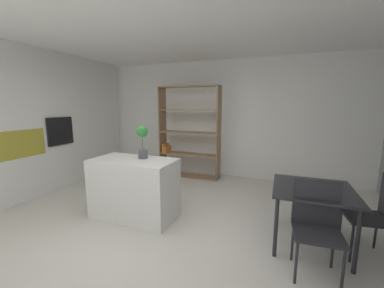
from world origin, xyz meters
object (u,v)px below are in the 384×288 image
dining_chair_near (316,219)px  dining_table (312,195)px  kitchen_island (134,188)px  open_bookshelf (188,133)px  potted_plant_on_island (142,139)px  built_in_oven (60,131)px  dining_chair_window_side (379,211)px

dining_chair_near → dining_table: bearing=86.3°
kitchen_island → open_bookshelf: open_bookshelf is taller
potted_plant_on_island → built_in_oven: bearing=168.9°
open_bookshelf → dining_chair_window_side: size_ratio=2.26×
built_in_oven → dining_table: 4.69m
dining_table → dining_chair_near: (-0.01, -0.47, -0.09)m
open_bookshelf → dining_chair_near: size_ratio=2.25×
kitchen_island → dining_table: kitchen_island is taller
kitchen_island → open_bookshelf: size_ratio=0.59×
dining_chair_near → built_in_oven: bearing=166.1°
kitchen_island → dining_chair_window_side: size_ratio=1.33×
dining_chair_window_side → dining_chair_near: bearing=-60.8°
dining_chair_window_side → dining_table: bearing=-95.2°
open_bookshelf → dining_chair_window_side: bearing=-33.7°
kitchen_island → dining_table: size_ratio=1.41×
potted_plant_on_island → dining_chair_near: potted_plant_on_island is taller
open_bookshelf → built_in_oven: bearing=-141.5°
built_in_oven → open_bookshelf: (2.15, 1.71, -0.15)m
open_bookshelf → dining_table: 3.30m
potted_plant_on_island → open_bookshelf: size_ratio=0.23×
built_in_oven → open_bookshelf: size_ratio=0.26×
kitchen_island → potted_plant_on_island: potted_plant_on_island is taller
built_in_oven → open_bookshelf: 2.75m
dining_chair_window_side → kitchen_island: bearing=-93.4°
potted_plant_on_island → dining_table: bearing=0.6°
kitchen_island → dining_table: (2.48, 0.14, 0.20)m
dining_table → dining_chair_near: 0.48m
potted_plant_on_island → dining_chair_window_side: size_ratio=0.53×
built_in_oven → dining_table: built_in_oven is taller
dining_chair_window_side → dining_chair_near: dining_chair_near is taller
dining_table → dining_chair_window_side: 0.68m
potted_plant_on_island → dining_table: size_ratio=0.56×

